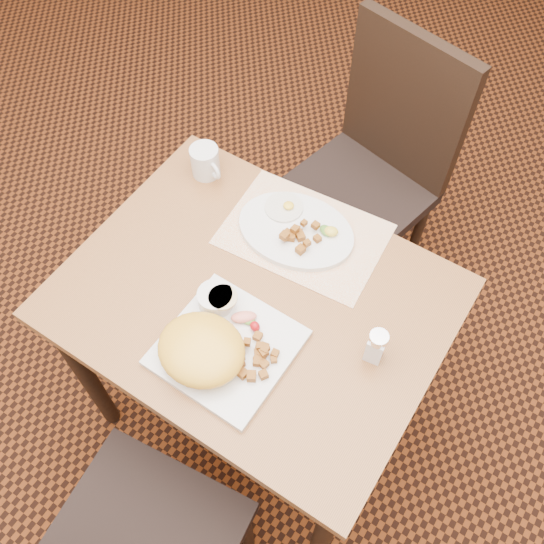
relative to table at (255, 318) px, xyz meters
The scene contains 15 objects.
ground 0.64m from the table, ahead, with size 8.00×8.00×0.00m, color black.
table is the anchor object (origin of this frame).
chair_far 0.73m from the table, 91.96° to the left, with size 0.50×0.51×0.97m.
placemat 0.25m from the table, 88.57° to the left, with size 0.40×0.28×0.00m, color white.
plate_square 0.19m from the table, 79.21° to the right, with size 0.28×0.28×0.02m, color silver.
plate_oval 0.25m from the table, 93.92° to the left, with size 0.30×0.23×0.02m, color silver, non-canonical shape.
hollandaise_mound 0.25m from the table, 91.06° to the right, with size 0.20×0.18×0.07m.
ramekin 0.17m from the table, 127.45° to the right, with size 0.10×0.08×0.05m.
garnish_sq 0.16m from the table, 66.39° to the right, with size 0.09×0.06×0.03m.
fried_egg 0.30m from the table, 106.28° to the left, with size 0.10×0.10×0.02m.
garnish_ov 0.29m from the table, 75.76° to the left, with size 0.06×0.04×0.02m.
salt_shaker 0.35m from the table, ahead, with size 0.05×0.05×0.10m.
coffee_mug 0.44m from the table, 141.95° to the left, with size 0.11×0.08×0.09m.
home_fries_sq 0.22m from the table, 53.34° to the right, with size 0.09×0.12×0.03m.
home_fries_ov 0.24m from the table, 88.65° to the left, with size 0.09×0.10×0.03m.
Camera 1 is at (0.44, -0.59, 2.00)m, focal length 40.00 mm.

